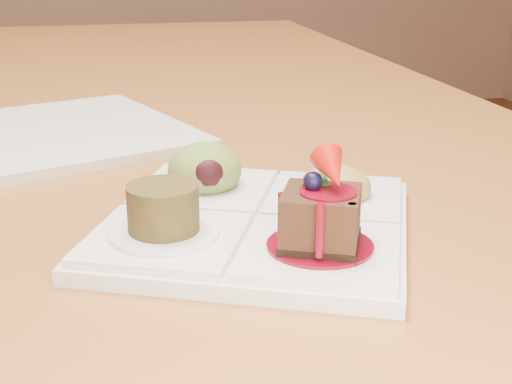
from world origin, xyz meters
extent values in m
cube|color=#9D6628|center=(0.00, 0.00, 0.73)|extent=(1.00, 1.80, 0.04)
cylinder|color=#9D6628|center=(0.44, 0.84, 0.35)|extent=(0.06, 0.06, 0.71)
cylinder|color=black|center=(0.53, 0.12, 0.21)|extent=(0.04, 0.04, 0.42)
cube|color=silver|center=(0.07, -0.62, 0.76)|extent=(0.30, 0.30, 0.01)
cube|color=silver|center=(0.10, -0.70, 0.77)|extent=(0.14, 0.14, 0.01)
cube|color=silver|center=(0.00, -0.65, 0.77)|extent=(0.14, 0.14, 0.01)
cube|color=silver|center=(0.04, -0.55, 0.77)|extent=(0.14, 0.14, 0.01)
cube|color=silver|center=(0.15, -0.59, 0.77)|extent=(0.14, 0.14, 0.01)
cylinder|color=#640311|center=(0.10, -0.70, 0.77)|extent=(0.07, 0.07, 0.00)
cube|color=black|center=(0.10, -0.70, 0.77)|extent=(0.07, 0.07, 0.01)
cube|color=#351A0E|center=(0.10, -0.70, 0.79)|extent=(0.07, 0.07, 0.03)
cylinder|color=#640311|center=(0.10, -0.70, 0.81)|extent=(0.04, 0.04, 0.00)
sphere|color=black|center=(0.10, -0.69, 0.81)|extent=(0.01, 0.01, 0.01)
cone|color=#A6140A|center=(0.11, -0.70, 0.82)|extent=(0.02, 0.04, 0.03)
cube|color=#134C13|center=(0.10, -0.68, 0.81)|extent=(0.01, 0.01, 0.01)
cube|color=#134C13|center=(0.10, -0.68, 0.81)|extent=(0.02, 0.02, 0.01)
cylinder|color=#640311|center=(0.09, -0.72, 0.79)|extent=(0.01, 0.01, 0.04)
cylinder|color=#640311|center=(0.11, -0.72, 0.79)|extent=(0.01, 0.01, 0.03)
cylinder|color=#640311|center=(0.08, -0.69, 0.79)|extent=(0.01, 0.01, 0.03)
cylinder|color=silver|center=(0.00, -0.65, 0.77)|extent=(0.08, 0.08, 0.00)
cylinder|color=#4D3116|center=(0.00, -0.65, 0.79)|extent=(0.05, 0.05, 0.03)
cylinder|color=#40280D|center=(0.00, -0.65, 0.80)|extent=(0.04, 0.04, 0.00)
ellipsoid|color=olive|center=(0.04, -0.55, 0.78)|extent=(0.06, 0.06, 0.05)
ellipsoid|color=black|center=(0.04, -0.57, 0.78)|extent=(0.03, 0.02, 0.03)
ellipsoid|color=#AC7A3E|center=(0.15, -0.59, 0.77)|extent=(0.06, 0.06, 0.04)
cube|color=red|center=(0.16, -0.59, 0.78)|extent=(0.02, 0.02, 0.01)
cube|color=#45801C|center=(0.15, -0.58, 0.78)|extent=(0.01, 0.01, 0.01)
cube|color=red|center=(0.13, -0.59, 0.78)|extent=(0.01, 0.02, 0.01)
cube|color=#45801C|center=(0.14, -0.61, 0.78)|extent=(0.02, 0.02, 0.01)
cube|color=red|center=(0.15, -0.60, 0.78)|extent=(0.02, 0.02, 0.01)
cube|color=silver|center=(-0.10, -0.30, 0.76)|extent=(0.37, 0.37, 0.01)
camera|label=1|loc=(-0.04, -1.12, 0.97)|focal=50.00mm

